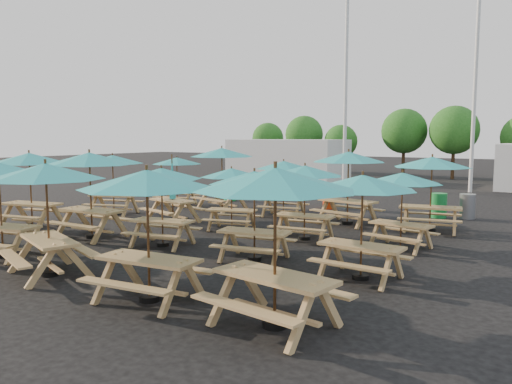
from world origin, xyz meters
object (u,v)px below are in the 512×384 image
Objects in this scene: picnic_unit_1 at (29,162)px; picnic_unit_3 at (177,163)px; picnic_unit_13 at (254,182)px; waste_bin_4 at (439,205)px; picnic_unit_15 at (348,160)px; picnic_unit_19 at (432,166)px; waste_bin_2 at (339,198)px; picnic_unit_18 at (402,182)px; waste_bin_5 at (467,206)px; picnic_unit_11 at (284,167)px; picnic_unit_12 at (147,185)px; picnic_unit_6 at (173,194)px; picnic_unit_10 at (231,175)px; picnic_unit_14 at (305,174)px; picnic_unit_5 at (90,163)px; picnic_unit_7 at (222,155)px; waste_bin_0 at (230,191)px; picnic_unit_8 at (46,177)px; picnic_unit_9 at (161,177)px; picnic_unit_16 at (275,187)px; waste_bin_3 at (339,198)px; picnic_unit_2 at (113,162)px; picnic_unit_17 at (363,187)px; waste_bin_1 at (330,198)px.

picnic_unit_3 is at bearing 74.94° from picnic_unit_1.
picnic_unit_13 is 9.54m from waste_bin_4.
picnic_unit_1 is 8.56m from picnic_unit_13.
picnic_unit_15 reaches higher than picnic_unit_19.
picnic_unit_18 is at bearing -53.92° from waste_bin_2.
picnic_unit_18 is at bearing -95.27° from waste_bin_5.
picnic_unit_11 is 0.92× the size of picnic_unit_12.
picnic_unit_6 is 8.75m from picnic_unit_19.
picnic_unit_10 is 2.68m from picnic_unit_14.
picnic_unit_5 is 3.62m from picnic_unit_6.
picnic_unit_6 is 0.88× the size of picnic_unit_12.
picnic_unit_7 reaches higher than picnic_unit_6.
picnic_unit_12 is 1.04× the size of picnic_unit_13.
waste_bin_0 is at bearing 97.57° from picnic_unit_5.
picnic_unit_5 is 1.09× the size of picnic_unit_14.
picnic_unit_8 is 9.83m from picnic_unit_11.
picnic_unit_9 is (0.00, 3.51, -0.25)m from picnic_unit_8.
waste_bin_0 is 1.00× the size of waste_bin_2.
picnic_unit_11 is 1.02× the size of picnic_unit_14.
picnic_unit_7 is at bearing 138.22° from picnic_unit_16.
waste_bin_5 is at bearing 3.57° from waste_bin_3.
picnic_unit_16 is at bearing -48.82° from picnic_unit_2.
picnic_unit_2 is at bearing 166.72° from picnic_unit_17.
picnic_unit_9 is 9.49m from waste_bin_2.
picnic_unit_19 is (0.04, 2.98, 0.28)m from picnic_unit_18.
waste_bin_2 is at bearing 134.55° from picnic_unit_18.
waste_bin_4 is (5.28, 12.68, -1.71)m from picnic_unit_8.
picnic_unit_19 is (2.72, 0.20, -0.10)m from picnic_unit_15.
waste_bin_1 is at bearing 24.77° from picnic_unit_2.
picnic_unit_5 is at bearing 148.13° from picnic_unit_8.
waste_bin_2 and waste_bin_4 have the same top height.
picnic_unit_17 is at bearing -0.88° from picnic_unit_5.
picnic_unit_9 is (2.56, 0.32, -0.34)m from picnic_unit_5.
picnic_unit_13 is at bearing -108.64° from waste_bin_5.
waste_bin_2 is (0.98, 2.98, -1.40)m from picnic_unit_11.
waste_bin_3 is at bearing 118.70° from picnic_unit_17.
picnic_unit_5 is 6.47m from picnic_unit_12.
waste_bin_3 is (3.81, 9.50, -1.80)m from picnic_unit_5.
picnic_unit_17 is at bearing -92.51° from waste_bin_5.
picnic_unit_6 is 10.39m from picnic_unit_16.
picnic_unit_7 is 1.13× the size of picnic_unit_12.
picnic_unit_5 is at bearing -80.09° from waste_bin_0.
picnic_unit_2 is at bearing 161.63° from picnic_unit_10.
picnic_unit_17 is at bearing -8.10° from picnic_unit_6.
picnic_unit_14 reaches higher than waste_bin_2.
picnic_unit_2 is at bearing -117.91° from picnic_unit_7.
picnic_unit_8 reaches higher than waste_bin_4.
picnic_unit_14 is (2.66, -3.41, 0.07)m from picnic_unit_11.
picnic_unit_7 is 5.21m from waste_bin_2.
picnic_unit_9 is at bearing -64.57° from picnic_unit_3.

